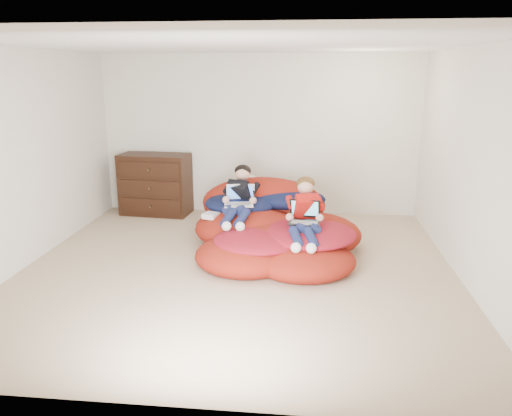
{
  "coord_description": "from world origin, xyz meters",
  "views": [
    {
      "loc": [
        0.78,
        -5.37,
        2.23
      ],
      "look_at": [
        0.2,
        0.18,
        0.7
      ],
      "focal_mm": 35.0,
      "sensor_mm": 36.0,
      "label": 1
    }
  ],
  "objects_px": {
    "older_boy": "(240,195)",
    "laptop_black": "(305,216)",
    "younger_boy": "(305,211)",
    "dresser": "(156,184)",
    "laptop_white": "(239,199)",
    "beanbag_pile": "(273,229)"
  },
  "relations": [
    {
      "from": "laptop_black",
      "to": "older_boy",
      "type": "bearing_deg",
      "value": 145.98
    },
    {
      "from": "older_boy",
      "to": "laptop_black",
      "type": "relative_size",
      "value": 2.69
    },
    {
      "from": "younger_boy",
      "to": "laptop_black",
      "type": "distance_m",
      "value": 0.07
    },
    {
      "from": "beanbag_pile",
      "to": "laptop_black",
      "type": "relative_size",
      "value": 5.96
    },
    {
      "from": "beanbag_pile",
      "to": "younger_boy",
      "type": "bearing_deg",
      "value": -40.66
    },
    {
      "from": "beanbag_pile",
      "to": "laptop_white",
      "type": "relative_size",
      "value": 5.52
    },
    {
      "from": "dresser",
      "to": "older_boy",
      "type": "distance_m",
      "value": 2.02
    },
    {
      "from": "older_boy",
      "to": "laptop_white",
      "type": "height_order",
      "value": "older_boy"
    },
    {
      "from": "beanbag_pile",
      "to": "older_boy",
      "type": "xyz_separation_m",
      "value": [
        -0.45,
        0.18,
        0.4
      ]
    },
    {
      "from": "beanbag_pile",
      "to": "laptop_black",
      "type": "bearing_deg",
      "value": -44.91
    },
    {
      "from": "younger_boy",
      "to": "laptop_white",
      "type": "xyz_separation_m",
      "value": [
        -0.85,
        0.46,
        0.01
      ]
    },
    {
      "from": "dresser",
      "to": "beanbag_pile",
      "type": "bearing_deg",
      "value": -36.19
    },
    {
      "from": "dresser",
      "to": "laptop_black",
      "type": "distance_m",
      "value": 3.04
    },
    {
      "from": "younger_boy",
      "to": "laptop_black",
      "type": "xyz_separation_m",
      "value": [
        -0.0,
        -0.06,
        -0.05
      ]
    },
    {
      "from": "laptop_white",
      "to": "laptop_black",
      "type": "distance_m",
      "value": 1.0
    },
    {
      "from": "older_boy",
      "to": "laptop_white",
      "type": "bearing_deg",
      "value": -90.0
    },
    {
      "from": "younger_boy",
      "to": "dresser",
      "type": "bearing_deg",
      "value": 143.03
    },
    {
      "from": "older_boy",
      "to": "younger_boy",
      "type": "xyz_separation_m",
      "value": [
        0.85,
        -0.52,
        -0.05
      ]
    },
    {
      "from": "dresser",
      "to": "laptop_black",
      "type": "relative_size",
      "value": 2.81
    },
    {
      "from": "beanbag_pile",
      "to": "laptop_white",
      "type": "height_order",
      "value": "laptop_white"
    },
    {
      "from": "dresser",
      "to": "older_boy",
      "type": "relative_size",
      "value": 1.05
    },
    {
      "from": "laptop_black",
      "to": "younger_boy",
      "type": "bearing_deg",
      "value": 90.0
    }
  ]
}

